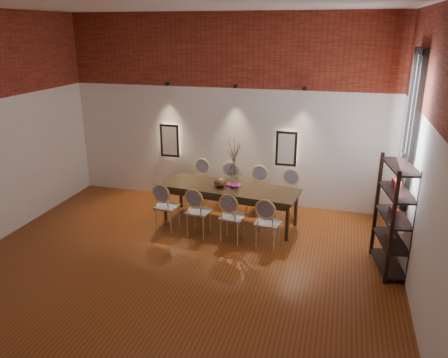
% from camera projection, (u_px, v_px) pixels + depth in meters
% --- Properties ---
extents(floor, '(7.00, 7.00, 0.02)m').
position_uv_depth(floor, '(168.00, 281.00, 6.71)').
color(floor, brown).
rests_on(floor, ground).
extents(wall_back, '(7.00, 0.10, 4.00)m').
position_uv_depth(wall_back, '(228.00, 111.00, 9.28)').
color(wall_back, silver).
rests_on(wall_back, ground).
extents(wall_right, '(0.10, 7.00, 4.00)m').
position_uv_depth(wall_right, '(440.00, 178.00, 5.16)').
color(wall_right, silver).
rests_on(wall_right, ground).
extents(brick_band_back, '(7.00, 0.02, 1.50)m').
position_uv_depth(brick_band_back, '(227.00, 50.00, 8.81)').
color(brick_band_back, maroon).
rests_on(brick_band_back, ground).
extents(niche_left, '(0.36, 0.06, 0.66)m').
position_uv_depth(niche_left, '(170.00, 140.00, 9.75)').
color(niche_left, '#FFEAC6').
rests_on(niche_left, wall_back).
extents(niche_right, '(0.36, 0.06, 0.66)m').
position_uv_depth(niche_right, '(286.00, 148.00, 9.10)').
color(niche_right, '#FFEAC6').
rests_on(niche_right, wall_back).
extents(spot_fixture_left, '(0.08, 0.10, 0.08)m').
position_uv_depth(spot_fixture_left, '(167.00, 84.00, 9.31)').
color(spot_fixture_left, black).
rests_on(spot_fixture_left, wall_back).
extents(spot_fixture_mid, '(0.08, 0.10, 0.08)m').
position_uv_depth(spot_fixture_mid, '(235.00, 86.00, 8.94)').
color(spot_fixture_mid, black).
rests_on(spot_fixture_mid, wall_back).
extents(spot_fixture_right, '(0.08, 0.10, 0.08)m').
position_uv_depth(spot_fixture_right, '(304.00, 89.00, 8.59)').
color(spot_fixture_right, black).
rests_on(spot_fixture_right, wall_back).
extents(window_glass, '(0.02, 0.78, 2.38)m').
position_uv_depth(window_glass, '(412.00, 129.00, 6.96)').
color(window_glass, silver).
rests_on(window_glass, wall_right).
extents(window_frame, '(0.08, 0.90, 2.50)m').
position_uv_depth(window_frame, '(411.00, 129.00, 6.97)').
color(window_frame, black).
rests_on(window_frame, wall_right).
extents(window_mullion, '(0.06, 0.06, 2.40)m').
position_uv_depth(window_mullion, '(411.00, 129.00, 6.97)').
color(window_mullion, black).
rests_on(window_mullion, wall_right).
extents(dining_table, '(2.75, 1.16, 0.75)m').
position_uv_depth(dining_table, '(229.00, 205.00, 8.60)').
color(dining_table, '#342514').
rests_on(dining_table, floor).
extents(chair_near_a, '(0.49, 0.49, 0.94)m').
position_uv_depth(chair_near_a, '(167.00, 206.00, 8.30)').
color(chair_near_a, '#D9BD63').
rests_on(chair_near_a, floor).
extents(chair_near_b, '(0.49, 0.49, 0.94)m').
position_uv_depth(chair_near_b, '(199.00, 211.00, 8.07)').
color(chair_near_b, '#D9BD63').
rests_on(chair_near_b, floor).
extents(chair_near_c, '(0.49, 0.49, 0.94)m').
position_uv_depth(chair_near_c, '(232.00, 217.00, 7.83)').
color(chair_near_c, '#D9BD63').
rests_on(chair_near_c, floor).
extents(chair_near_d, '(0.49, 0.49, 0.94)m').
position_uv_depth(chair_near_d, '(268.00, 223.00, 7.60)').
color(chair_near_d, '#D9BD63').
rests_on(chair_near_d, floor).
extents(chair_far_a, '(0.49, 0.49, 0.94)m').
position_uv_depth(chair_far_a, '(199.00, 183.00, 9.55)').
color(chair_far_a, '#D9BD63').
rests_on(chair_far_a, floor).
extents(chair_far_b, '(0.49, 0.49, 0.94)m').
position_uv_depth(chair_far_b, '(227.00, 187.00, 9.31)').
color(chair_far_b, '#D9BD63').
rests_on(chair_far_b, floor).
extents(chair_far_c, '(0.49, 0.49, 0.94)m').
position_uv_depth(chair_far_c, '(257.00, 191.00, 9.08)').
color(chair_far_c, '#D9BD63').
rests_on(chair_far_c, floor).
extents(chair_far_d, '(0.49, 0.49, 0.94)m').
position_uv_depth(chair_far_d, '(288.00, 195.00, 8.84)').
color(chair_far_d, '#D9BD63').
rests_on(chair_far_d, floor).
extents(vase, '(0.14, 0.14, 0.30)m').
position_uv_depth(vase, '(234.00, 180.00, 8.40)').
color(vase, silver).
rests_on(vase, dining_table).
extents(dried_branches, '(0.50, 0.50, 0.70)m').
position_uv_depth(dried_branches, '(234.00, 158.00, 8.25)').
color(dried_branches, '#473827').
rests_on(dried_branches, vase).
extents(bowl, '(0.24, 0.24, 0.18)m').
position_uv_depth(bowl, '(220.00, 182.00, 8.47)').
color(bowl, '#5A3517').
rests_on(bowl, dining_table).
extents(book, '(0.28, 0.21, 0.03)m').
position_uv_depth(book, '(234.00, 185.00, 8.54)').
color(book, '#971178').
rests_on(book, dining_table).
extents(shelving_rack, '(0.55, 1.05, 1.80)m').
position_uv_depth(shelving_rack, '(394.00, 217.00, 6.77)').
color(shelving_rack, black).
rests_on(shelving_rack, floor).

